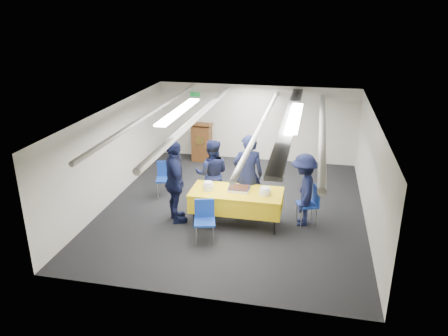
{
  "coord_description": "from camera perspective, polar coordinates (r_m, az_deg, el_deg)",
  "views": [
    {
      "loc": [
        1.71,
        -9.28,
        4.58
      ],
      "look_at": [
        -0.21,
        -0.2,
        1.05
      ],
      "focal_mm": 35.0,
      "sensor_mm": 36.0,
      "label": 1
    }
  ],
  "objects": [
    {
      "name": "room_shell",
      "position": [
        10.2,
        2.41,
        5.06
      ],
      "size": [
        6.0,
        7.0,
        2.3
      ],
      "color": "silver",
      "rests_on": "ground"
    },
    {
      "name": "plate_stack_right",
      "position": [
        9.26,
        5.39,
        -3.05
      ],
      "size": [
        0.24,
        0.24,
        0.16
      ],
      "color": "white",
      "rests_on": "serving_table"
    },
    {
      "name": "sailor_c",
      "position": [
        9.52,
        -6.4,
        -1.86
      ],
      "size": [
        0.92,
        1.18,
        1.86
      ],
      "primitive_type": "imported",
      "rotation": [
        0.0,
        0.0,
        2.07
      ],
      "color": "black",
      "rests_on": "ground"
    },
    {
      "name": "sailor_d",
      "position": [
        9.54,
        10.34,
        -2.84
      ],
      "size": [
        0.61,
        1.05,
        1.61
      ],
      "primitive_type": "imported",
      "rotation": [
        0.0,
        0.0,
        -1.56
      ],
      "color": "black",
      "rests_on": "ground"
    },
    {
      "name": "podium",
      "position": [
        13.36,
        -2.93,
        3.54
      ],
      "size": [
        0.62,
        0.53,
        1.25
      ],
      "color": "#5B3416",
      "rests_on": "ground"
    },
    {
      "name": "chair_near",
      "position": [
        8.88,
        -2.56,
        -6.33
      ],
      "size": [
        0.51,
        0.51,
        0.87
      ],
      "color": "gray",
      "rests_on": "ground"
    },
    {
      "name": "chair_left",
      "position": [
        11.03,
        -7.71,
        -0.91
      ],
      "size": [
        0.51,
        0.51,
        0.87
      ],
      "color": "gray",
      "rests_on": "ground"
    },
    {
      "name": "plate_stack_left",
      "position": [
        9.46,
        -2.08,
        -2.38
      ],
      "size": [
        0.23,
        0.23,
        0.18
      ],
      "color": "white",
      "rests_on": "serving_table"
    },
    {
      "name": "ground",
      "position": [
        10.49,
        1.38,
        -5.07
      ],
      "size": [
        7.0,
        7.0,
        0.0
      ],
      "primitive_type": "plane",
      "color": "black",
      "rests_on": "ground"
    },
    {
      "name": "serving_table",
      "position": [
        9.51,
        1.64,
        -4.21
      ],
      "size": [
        1.99,
        0.92,
        0.77
      ],
      "color": "black",
      "rests_on": "ground"
    },
    {
      "name": "sheet_cake",
      "position": [
        9.45,
        1.96,
        -2.71
      ],
      "size": [
        0.47,
        0.36,
        0.08
      ],
      "color": "white",
      "rests_on": "serving_table"
    },
    {
      "name": "chair_right",
      "position": [
        9.71,
        11.31,
        -4.24
      ],
      "size": [
        0.53,
        0.53,
        0.87
      ],
      "color": "gray",
      "rests_on": "ground"
    },
    {
      "name": "sailor_a",
      "position": [
        9.81,
        3.14,
        -0.94
      ],
      "size": [
        0.77,
        0.59,
        1.9
      ],
      "primitive_type": "imported",
      "rotation": [
        0.0,
        0.0,
        3.35
      ],
      "color": "black",
      "rests_on": "ground"
    },
    {
      "name": "sailor_b",
      "position": [
        10.18,
        -1.59,
        -0.78
      ],
      "size": [
        0.88,
        0.73,
        1.66
      ],
      "primitive_type": "imported",
      "rotation": [
        0.0,
        0.0,
        3.27
      ],
      "color": "black",
      "rests_on": "ground"
    }
  ]
}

